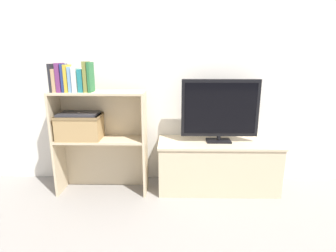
{
  "coord_description": "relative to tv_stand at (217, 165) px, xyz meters",
  "views": [
    {
      "loc": [
        0.04,
        -2.1,
        1.2
      ],
      "look_at": [
        0.0,
        0.13,
        0.63
      ],
      "focal_mm": 28.0,
      "sensor_mm": 36.0,
      "label": 1
    }
  ],
  "objects": [
    {
      "name": "book_tan",
      "position": [
        -1.4,
        -0.1,
        0.79
      ],
      "size": [
        0.03,
        0.14,
        0.19
      ],
      "color": "tan",
      "rests_on": "bookshelf_upper_tier"
    },
    {
      "name": "tv",
      "position": [
        0.0,
        -0.0,
        0.53
      ],
      "size": [
        0.69,
        0.14,
        0.57
      ],
      "color": "black",
      "rests_on": "tv_stand"
    },
    {
      "name": "bookshelf_lower_tier",
      "position": [
        -1.06,
        -0.02,
        0.08
      ],
      "size": [
        0.81,
        0.27,
        0.51
      ],
      "color": "#CCB793",
      "rests_on": "ground_plane"
    },
    {
      "name": "book_teal",
      "position": [
        -1.18,
        -0.1,
        0.79
      ],
      "size": [
        0.04,
        0.12,
        0.19
      ],
      "color": "#1E7075",
      "rests_on": "bookshelf_upper_tier"
    },
    {
      "name": "book_skyblue",
      "position": [
        -1.27,
        -0.1,
        0.8
      ],
      "size": [
        0.04,
        0.13,
        0.21
      ],
      "color": "#709ECC",
      "rests_on": "bookshelf_upper_tier"
    },
    {
      "name": "book_navy",
      "position": [
        -1.33,
        -0.1,
        0.81
      ],
      "size": [
        0.02,
        0.12,
        0.23
      ],
      "color": "navy",
      "rests_on": "bookshelf_upper_tier"
    },
    {
      "name": "book_plum",
      "position": [
        -1.36,
        -0.1,
        0.82
      ],
      "size": [
        0.03,
        0.14,
        0.24
      ],
      "color": "#6B2D66",
      "rests_on": "bookshelf_upper_tier"
    },
    {
      "name": "ground_plane",
      "position": [
        -0.46,
        -0.2,
        -0.23
      ],
      "size": [
        16.0,
        16.0,
        0.0
      ],
      "primitive_type": "plane",
      "color": "gray"
    },
    {
      "name": "laptop",
      "position": [
        -1.24,
        -0.09,
        0.51
      ],
      "size": [
        0.33,
        0.22,
        0.02
      ],
      "color": "#2D2D33",
      "rests_on": "storage_basket_left"
    },
    {
      "name": "wall_back",
      "position": [
        -0.46,
        0.24,
        0.97
      ],
      "size": [
        10.0,
        0.05,
        2.4
      ],
      "color": "silver",
      "rests_on": "ground_plane"
    },
    {
      "name": "book_forest",
      "position": [
        -1.11,
        -0.1,
        0.82
      ],
      "size": [
        0.02,
        0.14,
        0.25
      ],
      "color": "#286638",
      "rests_on": "bookshelf_upper_tier"
    },
    {
      "name": "book_ivory",
      "position": [
        -1.23,
        -0.1,
        0.8
      ],
      "size": [
        0.03,
        0.16,
        0.21
      ],
      "color": "silver",
      "rests_on": "bookshelf_upper_tier"
    },
    {
      "name": "book_mustard",
      "position": [
        -1.3,
        -0.1,
        0.81
      ],
      "size": [
        0.03,
        0.13,
        0.23
      ],
      "color": "gold",
      "rests_on": "bookshelf_upper_tier"
    },
    {
      "name": "tv_stand",
      "position": [
        0.0,
        0.0,
        0.0
      ],
      "size": [
        1.11,
        0.43,
        0.47
      ],
      "color": "#CCB793",
      "rests_on": "ground_plane"
    },
    {
      "name": "book_olive",
      "position": [
        -1.14,
        -0.1,
        0.82
      ],
      "size": [
        0.03,
        0.12,
        0.25
      ],
      "color": "olive",
      "rests_on": "bookshelf_upper_tier"
    },
    {
      "name": "bookshelf_upper_tier",
      "position": [
        -1.06,
        -0.02,
        0.54
      ],
      "size": [
        0.81,
        0.27,
        0.42
      ],
      "color": "#CCB793",
      "rests_on": "bookshelf_lower_tier"
    },
    {
      "name": "storage_basket_left",
      "position": [
        -1.24,
        -0.09,
        0.4
      ],
      "size": [
        0.38,
        0.23,
        0.22
      ],
      "color": "tan",
      "rests_on": "bookshelf_lower_tier"
    },
    {
      "name": "book_charcoal",
      "position": [
        -1.43,
        -0.1,
        0.81
      ],
      "size": [
        0.02,
        0.14,
        0.23
      ],
      "color": "#232328",
      "rests_on": "bookshelf_upper_tier"
    }
  ]
}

